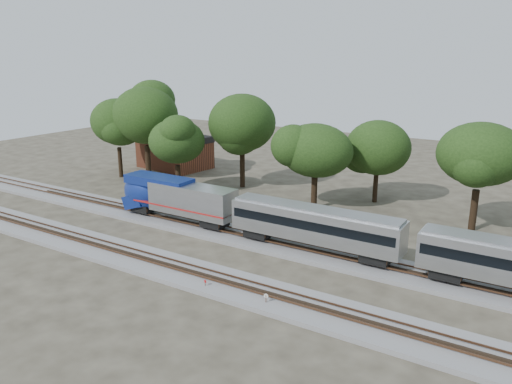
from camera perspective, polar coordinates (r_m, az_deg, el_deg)
ground at (r=47.42m, az=-4.37°, el=-7.79°), size 160.00×160.00×0.00m
track_far at (r=51.92m, az=-0.45°, el=-5.37°), size 160.00×5.00×0.73m
track_near at (r=44.46m, az=-7.45°, el=-9.25°), size 160.00×5.00×0.73m
switch_stand_red at (r=41.72m, az=-5.83°, el=-10.35°), size 0.29×0.11×0.92m
switch_stand_white at (r=38.94m, az=1.15°, el=-12.08°), size 0.35×0.13×1.11m
switch_lever at (r=39.70m, az=-0.85°, el=-12.41°), size 0.58×0.48×0.30m
brick_building at (r=85.46m, az=-9.27°, el=4.58°), size 12.18×9.32×5.42m
tree_0 at (r=79.67m, az=-15.57°, el=7.77°), size 8.85×8.85×12.48m
tree_1 at (r=76.50m, az=-12.54°, el=8.53°), size 10.02×10.02×14.13m
tree_2 at (r=68.55m, az=-9.05°, el=5.74°), size 7.41×7.41×10.45m
tree_3 at (r=70.72m, az=-1.61°, el=7.89°), size 9.46×9.46×13.34m
tree_4 at (r=61.26m, az=6.82°, el=4.71°), size 7.47×7.47×10.53m
tree_5 at (r=65.39m, az=13.77°, el=4.92°), size 7.30×7.30×10.29m
tree_6 at (r=57.77m, az=24.28°, el=3.96°), size 8.65×8.65×12.20m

